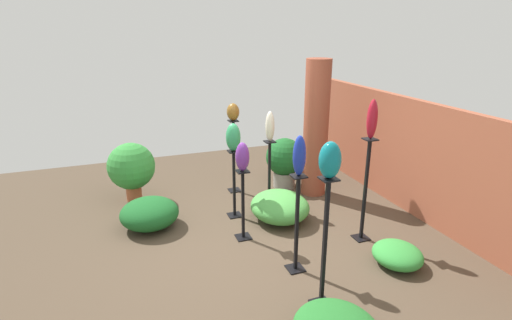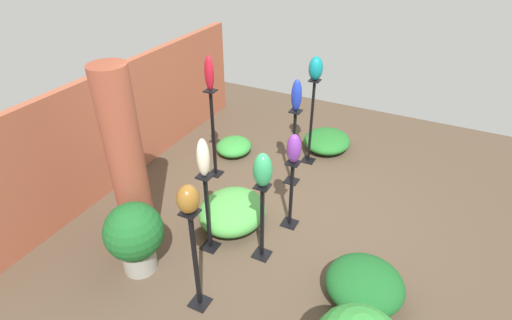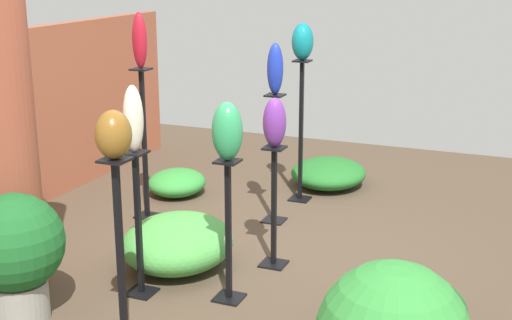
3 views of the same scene
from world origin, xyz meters
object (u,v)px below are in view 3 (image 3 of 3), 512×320
brick_pillar (7,138)px  pedestal_jade (228,238)px  art_vase_ruby (140,40)px  art_vase_jade (227,131)px  pedestal_ivory (139,231)px  potted_plant_front_left (15,250)px  pedestal_ruby (145,150)px  pedestal_bronze (121,268)px  pedestal_cobalt (274,165)px  art_vase_bronze (113,135)px  art_vase_cobalt (275,69)px  art_vase_ivory (133,119)px  art_vase_teal (303,42)px  art_vase_violet (275,123)px  pedestal_violet (274,213)px  pedestal_teal (301,137)px

brick_pillar → pedestal_jade: (0.38, -1.54, -0.66)m
art_vase_ruby → art_vase_jade: 1.93m
pedestal_ivory → potted_plant_front_left: (-0.64, 0.55, 0.02)m
pedestal_ruby → pedestal_bronze: bearing=-152.4°
brick_pillar → pedestal_bronze: brick_pillar is taller
brick_pillar → art_vase_ruby: brick_pillar is taller
pedestal_cobalt → art_vase_bronze: 2.65m
art_vase_cobalt → art_vase_ivory: art_vase_cobalt is taller
art_vase_ruby → art_vase_cobalt: size_ratio=1.09×
art_vase_teal → art_vase_violet: art_vase_teal is taller
brick_pillar → art_vase_ivory: bearing=-76.3°
art_vase_cobalt → pedestal_bronze: bearing=179.5°
pedestal_jade → art_vase_teal: 2.53m
pedestal_jade → art_vase_teal: art_vase_teal is taller
pedestal_bronze → art_vase_violet: 1.74m
pedestal_cobalt → art_vase_cobalt: (-0.00, 0.00, 0.88)m
potted_plant_front_left → art_vase_bronze: bearing=-97.4°
art_vase_violet → pedestal_cobalt: bearing=20.7°
art_vase_ivory → art_vase_jade: size_ratio=1.15×
art_vase_jade → art_vase_ivory: bearing=104.4°
pedestal_ivory → art_vase_jade: 0.99m
art_vase_teal → art_vase_bronze: size_ratio=1.24×
pedestal_cobalt → pedestal_violet: 0.99m
pedestal_teal → art_vase_jade: bearing=-174.0°
art_vase_ruby → art_vase_bronze: size_ratio=1.75×
pedestal_violet → pedestal_bronze: 1.64m
pedestal_ruby → pedestal_violet: pedestal_ruby is taller
pedestal_bronze → art_vase_bronze: size_ratio=4.43×
pedestal_bronze → art_vase_ivory: art_vase_ivory is taller
pedestal_ruby → pedestal_jade: (-1.24, -1.41, -0.18)m
pedestal_jade → art_vase_ivory: 1.06m
potted_plant_front_left → pedestal_ivory: bearing=-40.4°
art_vase_teal → art_vase_cobalt: bearing=178.0°
art_vase_ivory → art_vase_ruby: bearing=29.2°
pedestal_ivory → art_vase_ivory: art_vase_ivory is taller
art_vase_cobalt → potted_plant_front_left: 2.72m
pedestal_violet → pedestal_bronze: size_ratio=0.77×
pedestal_cobalt → pedestal_teal: size_ratio=0.85×
brick_pillar → pedestal_ivory: bearing=-76.3°
pedestal_ruby → brick_pillar: bearing=175.7°
art_vase_jade → potted_plant_front_left: size_ratio=0.46×
pedestal_teal → pedestal_jade: 2.28m
pedestal_bronze → art_vase_cobalt: (2.51, -0.02, 0.85)m
brick_pillar → pedestal_teal: brick_pillar is taller
art_vase_ruby → art_vase_ivory: bearing=-150.8°
brick_pillar → pedestal_ruby: (1.63, -0.12, -0.48)m
pedestal_violet → potted_plant_front_left: 1.95m
art_vase_teal → art_vase_jade: size_ratio=0.87×
pedestal_jade → art_vase_teal: bearing=6.0°
pedestal_ruby → pedestal_teal: (1.02, -1.18, 0.00)m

